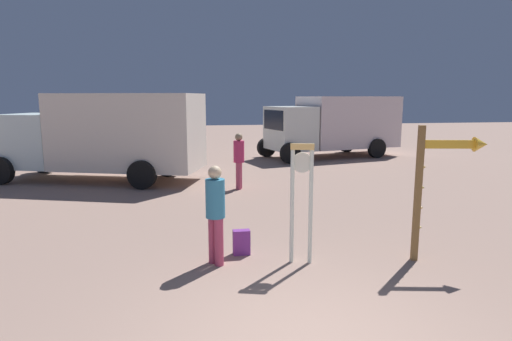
{
  "coord_description": "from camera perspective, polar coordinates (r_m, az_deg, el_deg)",
  "views": [
    {
      "loc": [
        -1.37,
        -4.28,
        2.8
      ],
      "look_at": [
        0.23,
        5.03,
        1.2
      ],
      "focal_mm": 30.15,
      "sensor_mm": 36.0,
      "label": 1
    }
  ],
  "objects": [
    {
      "name": "box_truck_near",
      "position": [
        15.3,
        -18.98,
        4.6
      ],
      "size": [
        7.19,
        4.36,
        2.94
      ],
      "color": "silver",
      "rests_on": "ground_plane"
    },
    {
      "name": "person_distant",
      "position": [
        13.22,
        -2.28,
        1.66
      ],
      "size": [
        0.33,
        0.33,
        1.74
      ],
      "color": "#B7425F",
      "rests_on": "ground_plane"
    },
    {
      "name": "person_near_clock",
      "position": [
        7.25,
        -5.4,
        -5.23
      ],
      "size": [
        0.33,
        0.33,
        1.7
      ],
      "color": "#BA3F60",
      "rests_on": "ground_plane"
    },
    {
      "name": "backpack",
      "position": [
        7.87,
        -1.95,
        -9.51
      ],
      "size": [
        0.3,
        0.21,
        0.45
      ],
      "color": "#73308A",
      "rests_on": "ground_plane"
    },
    {
      "name": "box_truck_far",
      "position": [
        21.0,
        10.48,
        6.14
      ],
      "size": [
        6.94,
        4.02,
        2.86
      ],
      "color": "silver",
      "rests_on": "ground_plane"
    },
    {
      "name": "standing_clock",
      "position": [
        7.26,
        6.07,
        -2.94
      ],
      "size": [
        0.4,
        0.19,
        2.06
      ],
      "color": "white",
      "rests_on": "ground_plane"
    },
    {
      "name": "arrow_sign",
      "position": [
        7.91,
        23.47,
        -0.07
      ],
      "size": [
        1.16,
        0.39,
        2.35
      ],
      "color": "olive",
      "rests_on": "ground_plane"
    }
  ]
}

